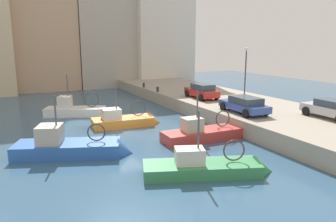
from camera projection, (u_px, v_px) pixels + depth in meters
The scene contains 16 objects.
water_surface at pixel (123, 133), 23.87m from camera, with size 80.00×80.00×0.00m, color #335675.
quay_wall at pixel (248, 111), 28.73m from camera, with size 9.00×56.00×1.20m, color #9E9384.
fishing_boat_white at pixel (79, 114), 29.54m from camera, with size 6.26×4.03×4.55m.
fishing_boat_green at pixel (210, 172), 16.45m from camera, with size 6.82×3.93×4.09m.
fishing_boat_orange at pixel (127, 124), 25.97m from camera, with size 5.63×2.52×3.99m.
fishing_boat_blue at pixel (74, 153), 19.17m from camera, with size 7.05×4.25×4.53m.
fishing_boat_red at pixel (207, 137), 22.38m from camera, with size 6.48×2.16×4.20m.
parked_car_blue at pixel (244, 104), 24.84m from camera, with size 2.14×4.41×1.27m.
parked_car_silver at pixel (332, 109), 23.11m from camera, with size 1.97×4.21×1.34m.
parked_car_red at pixel (202, 91), 31.37m from camera, with size 1.96×4.09×1.41m.
mooring_bollard_mid at pixel (158, 89), 35.52m from camera, with size 0.28×0.28×0.55m, color #2D2D33.
mooring_bollard_north at pixel (144, 85), 39.03m from camera, with size 0.28×0.28×0.55m, color #2D2D33.
quay_streetlamp at pixel (246, 64), 30.65m from camera, with size 0.36×0.36×4.83m.
waterfront_building_west_mid at pixel (32, 4), 44.11m from camera, with size 10.97×8.79×23.06m.
waterfront_building_central at pixel (104, 25), 48.40m from camera, with size 8.98×8.31×17.81m.
waterfront_building_east at pixel (157, 24), 51.34m from camera, with size 9.28×9.31×18.59m.
Camera 1 is at (-7.24, -22.10, 6.52)m, focal length 34.93 mm.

